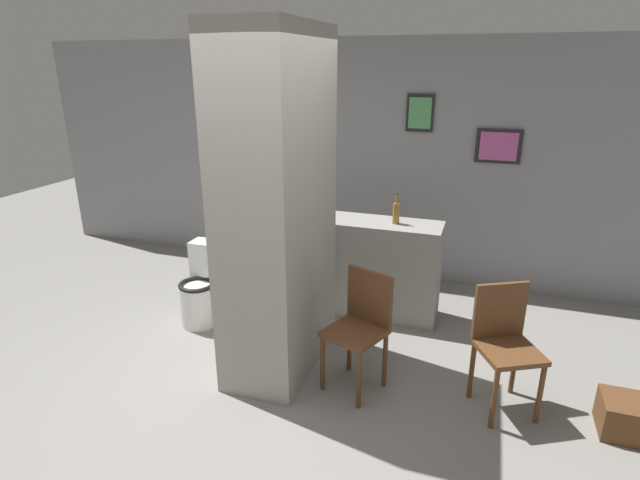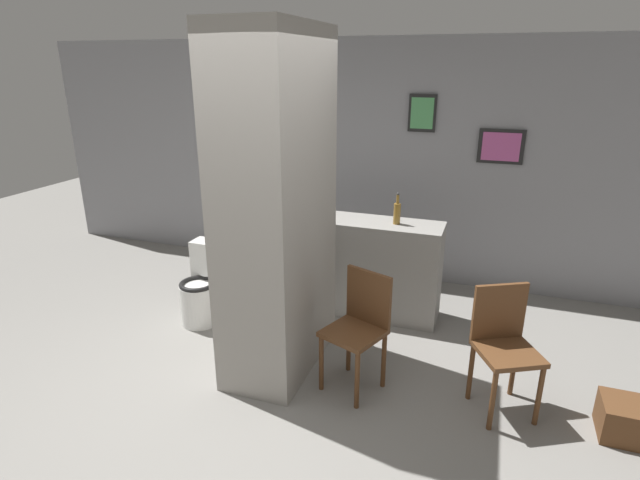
{
  "view_description": "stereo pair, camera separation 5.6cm",
  "coord_description": "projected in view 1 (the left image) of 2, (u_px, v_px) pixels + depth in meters",
  "views": [
    {
      "loc": [
        1.43,
        -2.74,
        2.33
      ],
      "look_at": [
        0.17,
        0.95,
        0.95
      ],
      "focal_mm": 28.0,
      "sensor_mm": 36.0,
      "label": 1
    },
    {
      "loc": [
        1.48,
        -2.72,
        2.33
      ],
      "look_at": [
        0.17,
        0.95,
        0.95
      ],
      "focal_mm": 28.0,
      "sensor_mm": 36.0,
      "label": 2
    }
  ],
  "objects": [
    {
      "name": "toilet",
      "position": [
        201.0,
        290.0,
        4.7
      ],
      "size": [
        0.34,
        0.5,
        0.75
      ],
      "color": "silver",
      "rests_on": "ground_plane"
    },
    {
      "name": "floor_crate",
      "position": [
        625.0,
        417.0,
        3.3
      ],
      "size": [
        0.31,
        0.31,
        0.25
      ],
      "color": "brown",
      "rests_on": "ground_plane"
    },
    {
      "name": "bicycle",
      "position": [
        275.0,
        269.0,
        5.06
      ],
      "size": [
        1.61,
        0.42,
        0.75
      ],
      "color": "black",
      "rests_on": "ground_plane"
    },
    {
      "name": "chair_near_pillar",
      "position": [
        360.0,
        324.0,
        3.69
      ],
      "size": [
        0.5,
        0.5,
        0.9
      ],
      "rotation": [
        0.0,
        0.0,
        -0.37
      ],
      "color": "brown",
      "rests_on": "ground_plane"
    },
    {
      "name": "ground_plane",
      "position": [
        257.0,
        400.0,
        3.66
      ],
      "size": [
        14.0,
        14.0,
        0.0
      ],
      "primitive_type": "plane",
      "color": "gray"
    },
    {
      "name": "chair_by_doorway",
      "position": [
        505.0,
        341.0,
        3.46
      ],
      "size": [
        0.52,
        0.52,
        0.9
      ],
      "rotation": [
        0.0,
        0.0,
        0.49
      ],
      "color": "brown",
      "rests_on": "ground_plane"
    },
    {
      "name": "pillar_center",
      "position": [
        277.0,
        210.0,
        3.72
      ],
      "size": [
        0.61,
        1.09,
        2.6
      ],
      "color": "gray",
      "rests_on": "ground_plane"
    },
    {
      "name": "counter_shelf",
      "position": [
        362.0,
        266.0,
        4.84
      ],
      "size": [
        1.48,
        0.44,
        0.94
      ],
      "color": "gray",
      "rests_on": "ground_plane"
    },
    {
      "name": "wall_back",
      "position": [
        354.0,
        161.0,
        5.57
      ],
      "size": [
        8.0,
        0.09,
        2.6
      ],
      "color": "gray",
      "rests_on": "ground_plane"
    },
    {
      "name": "bottle_tall",
      "position": [
        396.0,
        212.0,
        4.55
      ],
      "size": [
        0.06,
        0.06,
        0.29
      ],
      "color": "olive",
      "rests_on": "counter_shelf"
    }
  ]
}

